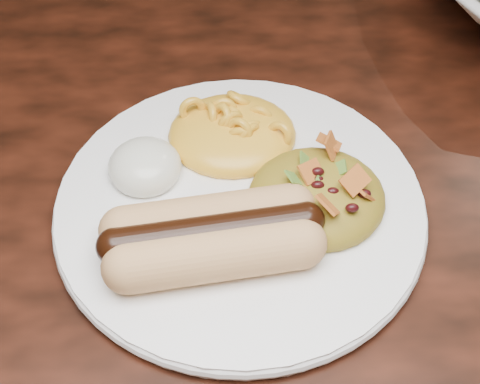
{
  "coord_description": "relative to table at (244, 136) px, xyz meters",
  "views": [
    {
      "loc": [
        -0.02,
        -0.49,
        1.15
      ],
      "look_at": [
        -0.01,
        -0.17,
        0.77
      ],
      "focal_mm": 55.0,
      "sensor_mm": 36.0,
      "label": 1
    }
  ],
  "objects": [
    {
      "name": "table",
      "position": [
        0.0,
        0.0,
        0.0
      ],
      "size": [
        1.6,
        0.9,
        0.75
      ],
      "color": "#41170C",
      "rests_on": "floor"
    },
    {
      "name": "plate",
      "position": [
        -0.01,
        -0.17,
        0.1
      ],
      "size": [
        0.3,
        0.3,
        0.01
      ],
      "primitive_type": "cylinder",
      "rotation": [
        0.0,
        0.0,
        -0.21
      ],
      "color": "white",
      "rests_on": "table"
    },
    {
      "name": "hotdog",
      "position": [
        -0.03,
        -0.21,
        0.12
      ],
      "size": [
        0.12,
        0.08,
        0.03
      ],
      "rotation": [
        0.0,
        0.0,
        0.14
      ],
      "color": "tan",
      "rests_on": "plate"
    },
    {
      "name": "mac_and_cheese",
      "position": [
        -0.01,
        -0.11,
        0.12
      ],
      "size": [
        0.11,
        0.11,
        0.04
      ],
      "primitive_type": "ellipsoid",
      "rotation": [
        0.0,
        0.0,
        -0.26
      ],
      "color": "yellow",
      "rests_on": "plate"
    },
    {
      "name": "sour_cream",
      "position": [
        -0.08,
        -0.14,
        0.12
      ],
      "size": [
        0.07,
        0.07,
        0.03
      ],
      "primitive_type": "ellipsoid",
      "rotation": [
        0.0,
        0.0,
        -0.35
      ],
      "color": "silver",
      "rests_on": "plate"
    },
    {
      "name": "taco_salad",
      "position": [
        0.04,
        -0.17,
        0.12
      ],
      "size": [
        0.09,
        0.09,
        0.04
      ],
      "rotation": [
        0.0,
        0.0,
        -0.41
      ],
      "color": "#C85817",
      "rests_on": "plate"
    }
  ]
}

